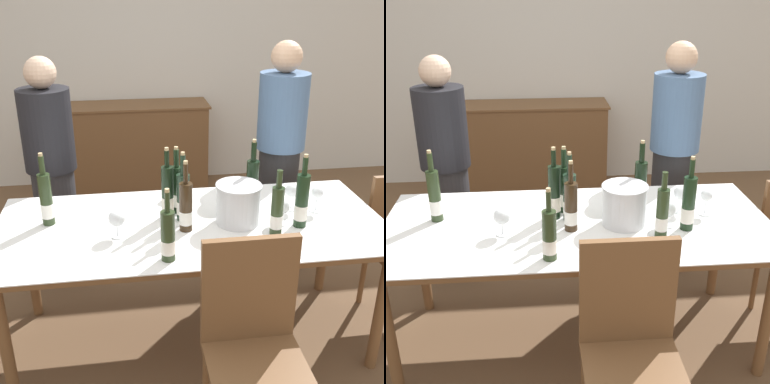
% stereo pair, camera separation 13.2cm
% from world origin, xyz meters
% --- Properties ---
extents(ground_plane, '(12.00, 12.00, 0.00)m').
position_xyz_m(ground_plane, '(0.00, 0.00, 0.00)').
color(ground_plane, brown).
extents(back_wall, '(8.00, 0.10, 2.80)m').
position_xyz_m(back_wall, '(0.00, 2.64, 1.40)').
color(back_wall, silver).
rests_on(back_wall, ground_plane).
extents(sideboard_cabinet, '(1.50, 0.46, 0.87)m').
position_xyz_m(sideboard_cabinet, '(-0.25, 2.35, 0.44)').
color(sideboard_cabinet, brown).
rests_on(sideboard_cabinet, ground_plane).
extents(dining_table, '(2.07, 0.93, 0.77)m').
position_xyz_m(dining_table, '(0.00, 0.00, 0.70)').
color(dining_table, brown).
rests_on(dining_table, ground_plane).
extents(ice_bucket, '(0.24, 0.24, 0.22)m').
position_xyz_m(ice_bucket, '(0.24, -0.03, 0.88)').
color(ice_bucket, silver).
rests_on(ice_bucket, dining_table).
extents(wine_bottle_0, '(0.07, 0.07, 0.40)m').
position_xyz_m(wine_bottle_0, '(-0.75, 0.10, 0.90)').
color(wine_bottle_0, '#28381E').
rests_on(wine_bottle_0, dining_table).
extents(wine_bottle_1, '(0.07, 0.07, 0.38)m').
position_xyz_m(wine_bottle_1, '(-0.04, -0.07, 0.89)').
color(wine_bottle_1, '#332314').
rests_on(wine_bottle_1, dining_table).
extents(wine_bottle_2, '(0.07, 0.07, 0.40)m').
position_xyz_m(wine_bottle_2, '(0.56, -0.11, 0.90)').
color(wine_bottle_2, black).
rests_on(wine_bottle_2, dining_table).
extents(wine_bottle_3, '(0.07, 0.07, 0.36)m').
position_xyz_m(wine_bottle_3, '(-0.16, -0.35, 0.88)').
color(wine_bottle_3, '#28381E').
rests_on(wine_bottle_3, dining_table).
extents(wine_bottle_4, '(0.07, 0.07, 0.38)m').
position_xyz_m(wine_bottle_4, '(-0.06, 0.15, 0.90)').
color(wine_bottle_4, black).
rests_on(wine_bottle_4, dining_table).
extents(wine_bottle_5, '(0.07, 0.07, 0.40)m').
position_xyz_m(wine_bottle_5, '(-0.12, 0.08, 0.91)').
color(wine_bottle_5, black).
rests_on(wine_bottle_5, dining_table).
extents(wine_bottle_6, '(0.07, 0.07, 0.38)m').
position_xyz_m(wine_bottle_6, '(-0.04, 0.05, 0.89)').
color(wine_bottle_6, '#1E3323').
rests_on(wine_bottle_6, dining_table).
extents(wine_bottle_7, '(0.07, 0.07, 0.41)m').
position_xyz_m(wine_bottle_7, '(0.36, 0.14, 0.91)').
color(wine_bottle_7, black).
rests_on(wine_bottle_7, dining_table).
extents(wine_bottle_8, '(0.06, 0.06, 0.35)m').
position_xyz_m(wine_bottle_8, '(0.40, -0.18, 0.89)').
color(wine_bottle_8, '#28381E').
rests_on(wine_bottle_8, dining_table).
extents(wine_glass_0, '(0.09, 0.09, 0.15)m').
position_xyz_m(wine_glass_0, '(-0.39, -0.10, 0.86)').
color(wine_glass_0, white).
rests_on(wine_glass_0, dining_table).
extents(wine_glass_1, '(0.09, 0.09, 0.15)m').
position_xyz_m(wine_glass_1, '(-0.03, 0.36, 0.87)').
color(wine_glass_1, white).
rests_on(wine_glass_1, dining_table).
extents(wine_glass_2, '(0.09, 0.09, 0.14)m').
position_xyz_m(wine_glass_2, '(0.46, -0.07, 0.86)').
color(wine_glass_2, white).
rests_on(wine_glass_2, dining_table).
extents(wine_glass_3, '(0.08, 0.08, 0.15)m').
position_xyz_m(wine_glass_3, '(0.58, 0.09, 0.87)').
color(wine_glass_3, white).
rests_on(wine_glass_3, dining_table).
extents(wine_glass_4, '(0.07, 0.07, 0.15)m').
position_xyz_m(wine_glass_4, '(0.71, 0.05, 0.87)').
color(wine_glass_4, white).
rests_on(wine_glass_4, dining_table).
extents(chair_near_front, '(0.42, 0.42, 0.98)m').
position_xyz_m(chair_near_front, '(0.16, -0.69, 0.56)').
color(chair_near_front, brown).
rests_on(chair_near_front, ground_plane).
extents(person_host, '(0.33, 0.33, 1.54)m').
position_xyz_m(person_host, '(-0.82, 0.81, 0.77)').
color(person_host, '#2D2D33').
rests_on(person_host, ground_plane).
extents(person_guest_left, '(0.33, 0.33, 1.61)m').
position_xyz_m(person_guest_left, '(0.72, 0.77, 0.81)').
color(person_guest_left, '#262628').
rests_on(person_guest_left, ground_plane).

